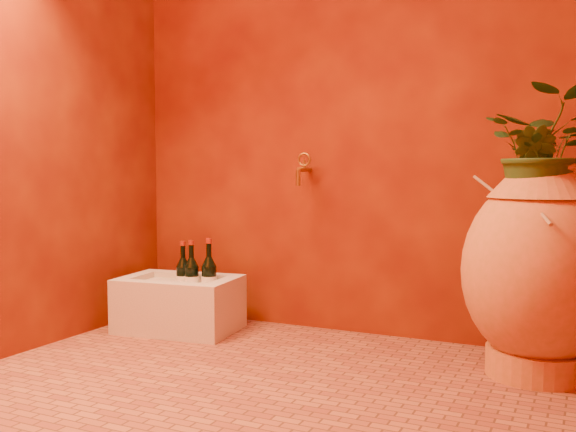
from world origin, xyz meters
The scene contains 11 objects.
floor centered at (0.00, 0.00, 0.00)m, with size 2.50×2.50×0.00m, color brown.
wall_back centered at (0.00, 1.00, 1.25)m, with size 2.50×0.02×2.50m, color #530D04.
wall_left centered at (-1.25, 0.00, 1.25)m, with size 0.02×2.00×2.50m, color #530D04.
amphora centered at (0.85, 0.65, 0.42)m, with size 0.75×0.75×0.85m.
stone_basin centered at (-0.85, 0.65, 0.13)m, with size 0.62×0.46×0.27m.
wine_bottle_a centered at (-0.87, 0.71, 0.26)m, with size 0.07×0.07×0.30m.
wine_bottle_b centered at (-0.71, 0.71, 0.26)m, with size 0.08×0.08×0.32m.
wine_bottle_c centered at (-0.81, 0.70, 0.26)m, with size 0.08×0.08×0.31m.
wall_tap centered at (-0.28, 0.92, 0.83)m, with size 0.07×0.15×0.17m.
plant_main centered at (0.86, 0.65, 0.89)m, with size 0.43×0.37×0.47m, color #223F16.
plant_side centered at (0.81, 0.61, 0.81)m, with size 0.19×0.15×0.34m, color #223F16.
Camera 1 is at (1.03, -2.02, 0.81)m, focal length 40.00 mm.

